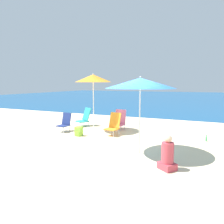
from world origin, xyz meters
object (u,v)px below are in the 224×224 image
object	(u,v)px
beach_chair_teal	(85,117)
person_seated_near	(167,155)
beach_chair_pink	(120,120)
beach_chair_orange	(114,124)
beach_umbrella_blue	(140,83)
beach_chair_navy	(65,122)
backpack_lime	(79,131)
water_bottle	(206,139)
beach_umbrella_orange	(93,78)

from	to	relation	value
beach_chair_teal	person_seated_near	bearing A→B (deg)	-9.86
beach_chair_pink	beach_chair_orange	distance (m)	1.13
beach_umbrella_blue	beach_chair_navy	world-z (taller)	beach_umbrella_blue
beach_umbrella_blue	beach_chair_navy	bearing A→B (deg)	157.44
beach_chair_teal	backpack_lime	distance (m)	1.97
beach_chair_orange	person_seated_near	size ratio (longest dim) A/B	1.04
beach_chair_pink	backpack_lime	xyz separation A→B (m)	(-0.95, -1.79, -0.21)
person_seated_near	water_bottle	distance (m)	3.18
backpack_lime	water_bottle	bearing A→B (deg)	14.21
beach_chair_pink	person_seated_near	xyz separation A→B (m)	(2.73, -3.73, -0.04)
person_seated_near	beach_umbrella_blue	bearing A→B (deg)	84.82
backpack_lime	beach_chair_pink	bearing A→B (deg)	62.09
person_seated_near	backpack_lime	world-z (taller)	person_seated_near
beach_chair_pink	beach_chair_teal	bearing A→B (deg)	-179.12
beach_umbrella_orange	water_bottle	distance (m)	4.86
water_bottle	beach_chair_orange	bearing A→B (deg)	-172.17
beach_chair_pink	beach_chair_navy	xyz separation A→B (m)	(-1.90, -1.35, 0.00)
person_seated_near	water_bottle	world-z (taller)	person_seated_near
beach_chair_pink	water_bottle	bearing A→B (deg)	-10.12
beach_umbrella_blue	beach_chair_pink	xyz separation A→B (m)	(-1.78, 2.88, -1.61)
beach_umbrella_blue	water_bottle	xyz separation A→B (m)	(1.73, 2.23, -1.91)
beach_umbrella_orange	water_bottle	bearing A→B (deg)	1.32
water_bottle	person_seated_near	bearing A→B (deg)	-104.41
beach_umbrella_blue	beach_chair_pink	distance (m)	3.76
beach_chair_navy	person_seated_near	size ratio (longest dim) A/B	0.93
beach_chair_pink	person_seated_near	world-z (taller)	beach_chair_pink
water_bottle	beach_chair_pink	bearing A→B (deg)	169.37
beach_chair_navy	water_bottle	xyz separation A→B (m)	(5.42, 0.69, -0.30)
beach_chair_pink	beach_chair_teal	xyz separation A→B (m)	(-1.76, -0.01, 0.02)
beach_chair_pink	beach_chair_navy	distance (m)	2.34
beach_chair_teal	water_bottle	xyz separation A→B (m)	(5.28, -0.65, -0.32)
beach_chair_orange	person_seated_near	xyz separation A→B (m)	(2.52, -2.62, -0.08)
beach_chair_navy	backpack_lime	distance (m)	1.07
beach_umbrella_blue	beach_chair_navy	xyz separation A→B (m)	(-3.69, 1.53, -1.61)
beach_chair_pink	backpack_lime	bearing A→B (deg)	-117.40
beach_umbrella_orange	beach_chair_navy	distance (m)	2.16
beach_umbrella_orange	beach_chair_teal	world-z (taller)	beach_umbrella_orange
backpack_lime	beach_chair_orange	bearing A→B (deg)	30.36
beach_chair_teal	beach_chair_pink	bearing A→B (deg)	30.17
beach_umbrella_blue	person_seated_near	world-z (taller)	beach_umbrella_blue
person_seated_near	beach_chair_pink	bearing A→B (deg)	72.98
beach_umbrella_orange	backpack_lime	world-z (taller)	beach_umbrella_orange
beach_chair_pink	water_bottle	distance (m)	3.59
beach_chair_orange	water_bottle	bearing A→B (deg)	16.36
beach_umbrella_blue	backpack_lime	size ratio (longest dim) A/B	6.22
beach_umbrella_orange	person_seated_near	xyz separation A→B (m)	(3.59, -2.97, -1.85)
beach_umbrella_orange	person_seated_near	bearing A→B (deg)	-39.59
beach_chair_orange	beach_umbrella_orange	bearing A→B (deg)	170.24
beach_umbrella_orange	beach_chair_orange	world-z (taller)	beach_umbrella_orange
beach_umbrella_orange	beach_umbrella_blue	bearing A→B (deg)	-38.68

